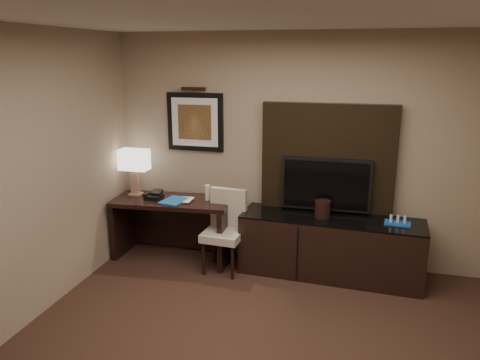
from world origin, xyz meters
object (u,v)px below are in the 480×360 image
(desk_phone, at_px, (154,195))
(water_bottle, at_px, (207,193))
(ice_bucket, at_px, (322,209))
(desk, at_px, (173,229))
(table_lamp, at_px, (135,173))
(tv, at_px, (326,184))
(minibar_tray, at_px, (398,220))
(credenza, at_px, (330,247))
(desk_chair, at_px, (223,234))

(desk_phone, height_order, water_bottle, water_bottle)
(water_bottle, bearing_deg, ice_bucket, -3.69)
(desk_phone, xyz_separation_m, ice_bucket, (2.00, 0.04, -0.02))
(desk, relative_size, table_lamp, 2.55)
(tv, distance_m, minibar_tray, 0.86)
(credenza, xyz_separation_m, desk_phone, (-2.11, -0.04, 0.46))
(desk_phone, relative_size, minibar_tray, 0.71)
(desk, distance_m, water_bottle, 0.64)
(tv, xyz_separation_m, ice_bucket, (-0.01, -0.20, -0.23))
(water_bottle, height_order, minibar_tray, water_bottle)
(credenza, xyz_separation_m, table_lamp, (-2.40, 0.07, 0.69))
(credenza, xyz_separation_m, ice_bucket, (-0.11, -0.01, 0.44))
(credenza, relative_size, ice_bucket, 10.39)
(desk_chair, bearing_deg, desk, 168.22)
(desk_chair, distance_m, desk_phone, 0.99)
(minibar_tray, bearing_deg, desk_phone, -179.68)
(water_bottle, bearing_deg, credenza, -3.07)
(water_bottle, bearing_deg, desk_chair, -45.19)
(credenza, relative_size, minibar_tray, 7.48)
(desk, bearing_deg, water_bottle, 6.08)
(water_bottle, bearing_deg, table_lamp, -179.30)
(credenza, height_order, desk_chair, desk_chair)
(tv, relative_size, minibar_tray, 3.73)
(desk_chair, xyz_separation_m, water_bottle, (-0.27, 0.27, 0.40))
(desk_phone, distance_m, minibar_tray, 2.80)
(ice_bucket, distance_m, minibar_tray, 0.80)
(tv, bearing_deg, desk_phone, -173.35)
(desk, relative_size, desk_phone, 7.43)
(table_lamp, xyz_separation_m, water_bottle, (0.93, 0.01, -0.18))
(credenza, xyz_separation_m, desk_chair, (-1.20, -0.20, 0.11))
(desk_chair, xyz_separation_m, desk_phone, (-0.91, 0.15, 0.35))
(ice_bucket, bearing_deg, table_lamp, 178.09)
(credenza, height_order, water_bottle, water_bottle)
(tv, distance_m, desk_phone, 2.04)
(desk, xyz_separation_m, tv, (1.80, 0.19, 0.64))
(desk, bearing_deg, tv, 1.53)
(credenza, distance_m, table_lamp, 2.50)
(desk, height_order, table_lamp, table_lamp)
(table_lamp, bearing_deg, ice_bucket, -1.91)
(table_lamp, xyz_separation_m, minibar_tray, (3.10, -0.10, -0.29))
(desk, relative_size, credenza, 0.70)
(tv, distance_m, desk_chair, 1.30)
(table_lamp, xyz_separation_m, desk_phone, (0.29, -0.11, -0.23))
(tv, xyz_separation_m, water_bottle, (-1.38, -0.11, -0.17))
(desk, relative_size, water_bottle, 7.65)
(desk_chair, xyz_separation_m, ice_bucket, (1.09, 0.19, 0.34))
(water_bottle, xyz_separation_m, minibar_tray, (2.16, -0.11, -0.11))
(ice_bucket, height_order, minibar_tray, ice_bucket)
(credenza, distance_m, water_bottle, 1.56)
(credenza, relative_size, water_bottle, 10.88)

